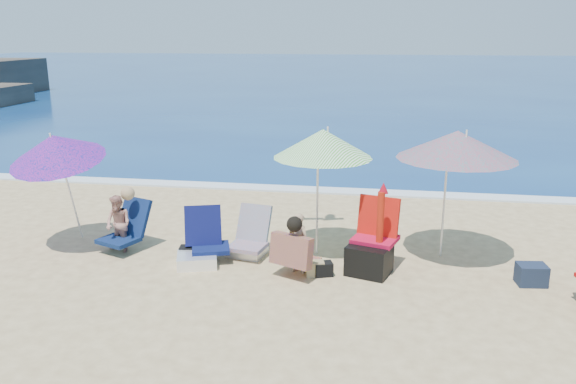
% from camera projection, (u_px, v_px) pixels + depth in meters
% --- Properties ---
extents(ground, '(120.00, 120.00, 0.00)m').
position_uv_depth(ground, '(298.00, 289.00, 7.98)').
color(ground, '#D8BC84').
rests_on(ground, ground).
extents(sea, '(120.00, 80.00, 0.12)m').
position_uv_depth(sea, '(373.00, 73.00, 50.79)').
color(sea, navy).
rests_on(sea, ground).
extents(foam, '(120.00, 0.50, 0.04)m').
position_uv_depth(foam, '(331.00, 191.00, 12.83)').
color(foam, white).
rests_on(foam, ground).
extents(umbrella_turquoise, '(2.36, 2.36, 2.05)m').
position_uv_depth(umbrella_turquoise, '(457.00, 145.00, 8.58)').
color(umbrella_turquoise, silver).
rests_on(umbrella_turquoise, ground).
extents(umbrella_striped, '(2.00, 2.00, 2.03)m').
position_uv_depth(umbrella_striped, '(323.00, 144.00, 8.82)').
color(umbrella_striped, silver).
rests_on(umbrella_striped, ground).
extents(umbrella_blue, '(1.61, 1.67, 2.03)m').
position_uv_depth(umbrella_blue, '(55.00, 148.00, 9.08)').
color(umbrella_blue, silver).
rests_on(umbrella_blue, ground).
extents(furled_umbrella, '(0.18, 0.20, 1.37)m').
position_uv_depth(furled_umbrella, '(380.00, 225.00, 8.31)').
color(furled_umbrella, '#B81F0D').
rests_on(furled_umbrella, ground).
extents(chair_navy, '(0.86, 0.95, 0.81)m').
position_uv_depth(chair_navy, '(201.00, 249.00, 8.86)').
color(chair_navy, '#0C1645').
rests_on(chair_navy, ground).
extents(chair_rainbow, '(0.68, 0.82, 0.76)m').
position_uv_depth(chair_rainbow, '(249.00, 242.00, 9.17)').
color(chair_rainbow, '#DA754D').
rests_on(chair_rainbow, ground).
extents(camp_chair_left, '(0.81, 0.89, 1.07)m').
position_uv_depth(camp_chair_left, '(371.00, 251.00, 8.48)').
color(camp_chair_left, '#BF0D33').
rests_on(camp_chair_left, ground).
extents(person_center, '(0.74, 0.77, 0.93)m').
position_uv_depth(person_center, '(296.00, 246.00, 8.33)').
color(person_center, tan).
rests_on(person_center, ground).
extents(person_left, '(0.81, 0.92, 1.03)m').
position_uv_depth(person_left, '(121.00, 223.00, 9.27)').
color(person_left, tan).
rests_on(person_left, ground).
extents(bag_black_a, '(0.30, 0.24, 0.20)m').
position_uv_depth(bag_black_a, '(189.00, 252.00, 9.02)').
color(bag_black_a, black).
rests_on(bag_black_a, ground).
extents(bag_tan, '(0.29, 0.24, 0.22)m').
position_uv_depth(bag_tan, '(315.00, 268.00, 8.39)').
color(bag_tan, '#A08A5B').
rests_on(bag_tan, ground).
extents(bag_navy_b, '(0.42, 0.34, 0.29)m').
position_uv_depth(bag_navy_b, '(531.00, 275.00, 8.09)').
color(bag_navy_b, '#1A253A').
rests_on(bag_navy_b, ground).
extents(bag_black_b, '(0.31, 0.26, 0.20)m').
position_uv_depth(bag_black_b, '(323.00, 269.00, 8.40)').
color(bag_black_b, black).
rests_on(bag_black_b, ground).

